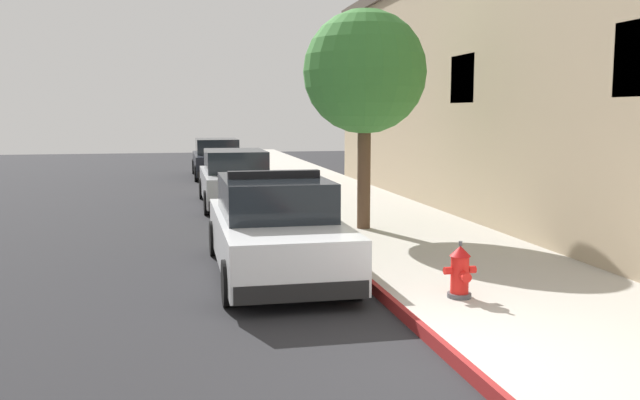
{
  "coord_description": "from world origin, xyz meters",
  "views": [
    {
      "loc": [
        -2.8,
        -6.04,
        2.6
      ],
      "look_at": [
        -0.21,
        6.2,
        1.0
      ],
      "focal_mm": 38.27,
      "sensor_mm": 36.0,
      "label": 1
    }
  ],
  "objects": [
    {
      "name": "storefront_building",
      "position": [
        7.63,
        8.88,
        3.26
      ],
      "size": [
        8.09,
        22.55,
        6.51
      ],
      "color": "tan",
      "rests_on": "ground"
    },
    {
      "name": "sidewalk_pavement",
      "position": [
        1.85,
        10.0,
        0.08
      ],
      "size": [
        3.71,
        60.0,
        0.16
      ],
      "primitive_type": "cube",
      "color": "#ADA89E",
      "rests_on": "ground"
    },
    {
      "name": "ground_plane",
      "position": [
        -4.15,
        10.0,
        -0.1
      ],
      "size": [
        35.12,
        60.0,
        0.2
      ],
      "primitive_type": "cube",
      "color": "#232326"
    },
    {
      "name": "street_tree",
      "position": [
        1.08,
        7.81,
        3.43
      ],
      "size": [
        2.57,
        2.57,
        4.58
      ],
      "color": "brown",
      "rests_on": "sidewalk_pavement"
    },
    {
      "name": "curb_painted_edge",
      "position": [
        -0.04,
        10.0,
        0.08
      ],
      "size": [
        0.08,
        60.0,
        0.16
      ],
      "primitive_type": "cube",
      "color": "maroon",
      "rests_on": "ground"
    },
    {
      "name": "parked_car_dark_far",
      "position": [
        -1.16,
        22.05,
        0.74
      ],
      "size": [
        1.94,
        4.84,
        1.56
      ],
      "color": "black",
      "rests_on": "ground"
    },
    {
      "name": "parked_car_silver_ahead",
      "position": [
        -1.16,
        13.23,
        0.74
      ],
      "size": [
        1.94,
        4.84,
        1.56
      ],
      "color": "#B2B5BA",
      "rests_on": "ground"
    },
    {
      "name": "fire_hydrant",
      "position": [
        0.85,
        2.21,
        0.51
      ],
      "size": [
        0.44,
        0.4,
        0.76
      ],
      "color": "#4C4C51",
      "rests_on": "sidewalk_pavement"
    },
    {
      "name": "police_cruiser",
      "position": [
        -1.26,
        4.74,
        0.74
      ],
      "size": [
        1.94,
        4.84,
        1.68
      ],
      "color": "white",
      "rests_on": "ground"
    }
  ]
}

